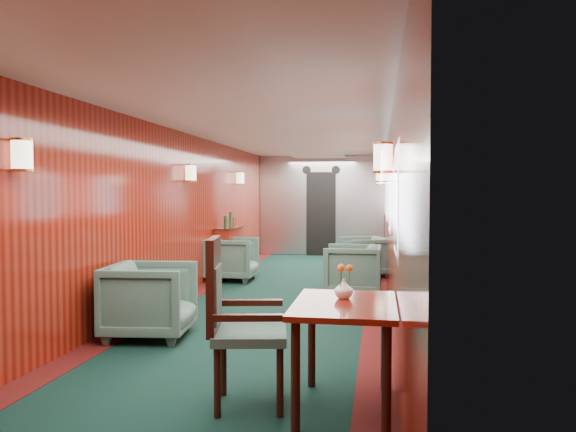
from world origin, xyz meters
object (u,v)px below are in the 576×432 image
at_px(credenza, 229,250).
at_px(dining_table, 345,320).
at_px(armchair_left_far, 232,259).
at_px(armchair_right_near, 352,270).
at_px(armchair_left_near, 150,300).
at_px(armchair_right_far, 365,256).
at_px(side_chair, 234,315).

bearing_deg(credenza, dining_table, -67.74).
relative_size(armchair_left_far, armchair_right_near, 1.00).
distance_m(dining_table, armchair_left_near, 2.68).
bearing_deg(armchair_right_far, side_chair, -28.08).
height_order(armchair_left_far, armchair_right_near, armchair_left_far).
distance_m(dining_table, armchair_right_far, 6.29).
relative_size(dining_table, armchair_left_near, 1.17).
height_order(dining_table, side_chair, side_chair).
bearing_deg(armchair_left_far, dining_table, -158.53).
relative_size(armchair_left_near, armchair_right_far, 1.09).
relative_size(armchair_left_near, armchair_right_near, 1.04).
xyz_separation_m(dining_table, armchair_right_far, (-0.02, 6.28, -0.27)).
bearing_deg(dining_table, credenza, 112.22).
bearing_deg(credenza, armchair_left_near, -85.24).
distance_m(armchair_left_far, armchair_right_near, 2.34).
bearing_deg(armchair_right_near, side_chair, -7.21).
distance_m(dining_table, credenza, 6.55).
bearing_deg(dining_table, side_chair, -176.22).
xyz_separation_m(dining_table, armchair_left_far, (-2.25, 5.44, -0.26)).
height_order(credenza, armchair_right_far, credenza).
bearing_deg(dining_table, armchair_right_near, 91.92).
xyz_separation_m(armchair_right_near, armchair_right_far, (0.13, 1.89, -0.01)).
distance_m(side_chair, armchair_right_near, 4.50).
bearing_deg(dining_table, armchair_left_near, 142.27).
xyz_separation_m(dining_table, armchair_left_near, (-2.11, 1.63, -0.24)).
bearing_deg(armchair_right_near, armchair_left_near, -34.58).
distance_m(side_chair, credenza, 6.35).
height_order(credenza, armchair_left_far, credenza).
bearing_deg(armchair_left_far, side_chair, -165.96).
bearing_deg(side_chair, credenza, 95.30).
relative_size(armchair_right_near, armchair_right_far, 1.04).
relative_size(credenza, armchair_left_near, 1.35).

